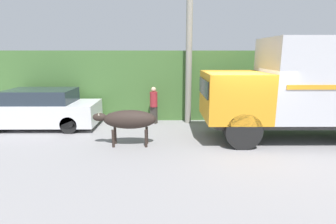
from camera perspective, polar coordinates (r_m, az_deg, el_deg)
The scene contains 7 objects.
ground_plane at distance 9.31m, azimuth 16.38°, elevation -6.81°, with size 60.00×60.00×0.00m, color gray.
hillside_embankment at distance 15.06m, azimuth 9.86°, elevation 6.96°, with size 32.00×6.10×3.14m.
cargo_truck at distance 10.41m, azimuth 28.99°, elevation 5.04°, with size 6.95×2.41×3.54m.
brown_cow at distance 8.71m, azimuth -8.63°, elevation -1.67°, with size 2.08×0.62×1.21m.
parked_suv at distance 11.94m, azimuth -26.12°, elevation 0.52°, with size 4.72×1.82×1.60m.
pedestrian_on_hill at distance 11.41m, azimuth -3.12°, elevation 1.85°, with size 0.44×0.44×1.61m.
utility_pole at distance 11.36m, azimuth 4.60°, elevation 14.29°, with size 0.90×0.27×6.51m.
Camera 1 is at (-2.67, -8.39, 3.03)m, focal length 28.00 mm.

